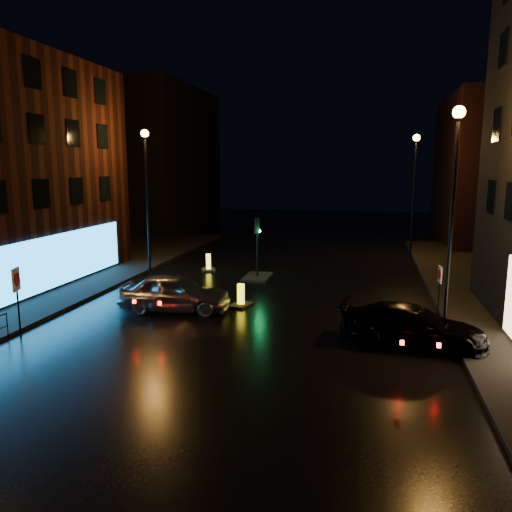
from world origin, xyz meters
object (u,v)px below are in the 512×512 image
object	(u,v)px
bollard_near	(241,301)
bollard_far	(209,267)
dark_sedan	(412,326)
traffic_signal	(257,269)
silver_hatchback	(175,293)
road_sign_left	(17,285)
road_sign_right	(440,279)

from	to	relation	value
bollard_near	bollard_far	world-z (taller)	bollard_near
dark_sedan	traffic_signal	bearing A→B (deg)	46.34
traffic_signal	silver_hatchback	xyz separation A→B (m)	(-2.10, -7.27, 0.32)
road_sign_left	road_sign_right	xyz separation A→B (m)	(15.65, 6.20, -0.35)
silver_hatchback	bollard_near	world-z (taller)	silver_hatchback
dark_sedan	road_sign_right	distance (m)	4.47
silver_hatchback	dark_sedan	distance (m)	10.05
traffic_signal	bollard_near	xyz separation A→B (m)	(0.52, -5.88, -0.28)
traffic_signal	road_sign_left	xyz separation A→B (m)	(-6.55, -11.64, 1.44)
traffic_signal	bollard_near	size ratio (longest dim) A/B	2.53
traffic_signal	road_sign_left	size ratio (longest dim) A/B	1.33
traffic_signal	dark_sedan	distance (m)	12.29
traffic_signal	bollard_far	world-z (taller)	traffic_signal
road_sign_left	bollard_near	bearing A→B (deg)	21.81
dark_sedan	road_sign_left	bearing A→B (deg)	105.81
dark_sedan	bollard_far	size ratio (longest dim) A/B	3.62
bollard_near	road_sign_left	world-z (taller)	road_sign_left
traffic_signal	road_sign_right	world-z (taller)	traffic_signal
bollard_far	road_sign_right	xyz separation A→B (m)	(12.46, -6.80, 1.37)
traffic_signal	dark_sedan	xyz separation A→B (m)	(7.69, -9.59, 0.23)
road_sign_left	silver_hatchback	bearing A→B (deg)	27.07
dark_sedan	road_sign_right	size ratio (longest dim) A/B	2.37
bollard_far	dark_sedan	bearing A→B (deg)	-67.26
bollard_far	road_sign_left	distance (m)	13.50
traffic_signal	silver_hatchback	distance (m)	7.58
bollard_near	bollard_far	xyz separation A→B (m)	(-3.89, 7.25, -0.00)
dark_sedan	bollard_far	bearing A→B (deg)	52.87
traffic_signal	dark_sedan	bearing A→B (deg)	-51.27
silver_hatchback	dark_sedan	world-z (taller)	silver_hatchback
bollard_far	traffic_signal	bearing A→B (deg)	-44.63
dark_sedan	road_sign_right	xyz separation A→B (m)	(1.41, 4.15, 0.86)
silver_hatchback	bollard_near	xyz separation A→B (m)	(2.62, 1.39, -0.59)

